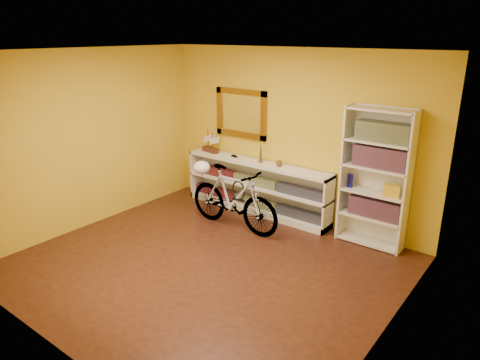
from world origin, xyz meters
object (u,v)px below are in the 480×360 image
Objects in this scene: bicycle at (233,198)px; bookcase at (375,179)px; console_unit at (256,187)px; helmet at (202,167)px.

bookcase is at bearing -66.90° from bicycle.
console_unit is 1.37× the size of bookcase.
bookcase is 2.02m from bicycle.
console_unit is 1.99m from bookcase.
bookcase reaches higher than helmet.
console_unit is 0.74m from bicycle.
bicycle is (-1.81, -0.76, -0.47)m from bookcase.
console_unit is 9.95× the size of helmet.
helmet is (-0.62, 0.01, 0.36)m from bicycle.
bookcase is 2.55m from helmet.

